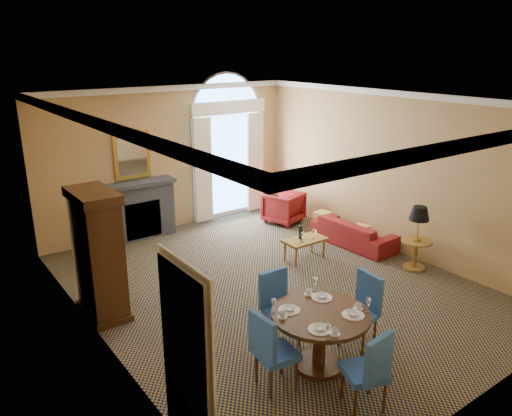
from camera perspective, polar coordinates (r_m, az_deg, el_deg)
ground at (r=8.85m, az=1.93°, el=-8.85°), size 7.50×7.50×0.00m
room_envelope at (r=8.54m, az=-0.80°, el=7.99°), size 6.04×7.52×3.45m
armoire at (r=7.95m, az=-17.55°, el=-5.30°), size 0.57×1.02×2.00m
dining_table at (r=6.58m, az=7.34°, el=-13.37°), size 1.26×1.26×0.99m
dining_chair_north at (r=7.11m, az=2.50°, el=-10.66°), size 0.54×0.54×1.03m
dining_chair_south at (r=5.98m, az=13.00°, el=-17.31°), size 0.59×0.59×1.03m
dining_chair_east at (r=7.18m, az=12.20°, el=-10.79°), size 0.56×0.56×1.03m
dining_chair_west at (r=6.16m, az=1.59°, el=-15.62°), size 0.52×0.52×1.03m
sofa at (r=10.68m, az=11.11°, el=-2.75°), size 0.81×1.89×0.54m
armchair at (r=11.81m, az=3.13°, el=0.09°), size 0.99×1.01×0.74m
coffee_table at (r=9.76m, az=5.58°, el=-3.66°), size 0.85×0.48×0.78m
side_table at (r=9.67m, az=18.00°, el=-2.39°), size 0.57×0.57×1.19m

